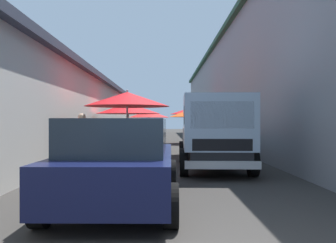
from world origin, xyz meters
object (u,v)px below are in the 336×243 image
Objects in this scene: fruit_stall_near_right at (197,117)px; vendor_by_crates at (82,137)px; fruit_stall_near_left at (126,106)px; fruit_stall_far_right at (192,113)px; fruit_stall_mid_lane at (128,112)px; fruit_stall_far_left at (149,117)px; plastic_stool at (237,150)px; parked_scooter at (139,141)px; hatchback_car at (120,161)px; delivery_truck at (215,135)px.

fruit_stall_near_right is 5.33m from vendor_by_crates.
fruit_stall_near_left reaches higher than fruit_stall_far_right.
fruit_stall_far_right is at bearing -28.23° from fruit_stall_mid_lane.
vendor_by_crates is (-12.40, 1.37, -0.76)m from fruit_stall_far_left.
fruit_stall_far_left reaches higher than plastic_stool.
plastic_stool is at bearing -134.29° from parked_scooter.
fruit_stall_near_right reaches higher than hatchback_car.
vendor_by_crates is at bearing 123.60° from fruit_stall_near_left.
fruit_stall_mid_lane reaches higher than vendor_by_crates.
parked_scooter is (7.13, 2.64, -0.59)m from delivery_truck.
fruit_stall_far_right reaches higher than parked_scooter.
fruit_stall_mid_lane is (4.19, 0.42, -0.08)m from fruit_stall_near_left.
fruit_stall_far_right reaches higher than delivery_truck.
delivery_truck is 3.89m from vendor_by_crates.
fruit_stall_far_right reaches higher than vendor_by_crates.
fruit_stall_far_right is 1.71× the size of vendor_by_crates.
fruit_stall_near_left is 4.21m from fruit_stall_mid_lane.
fruit_stall_far_right reaches higher than hatchback_car.
fruit_stall_near_right is at bearing -136.66° from parked_scooter.
plastic_stool is (-3.85, -3.95, -0.12)m from parked_scooter.
fruit_stall_near_left is at bearing -179.75° from parked_scooter.
plastic_stool is (2.60, -5.14, -0.62)m from vendor_by_crates.
fruit_stall_mid_lane is at bearing 5.74° from fruit_stall_near_left.
fruit_stall_far_right is 0.71× the size of hatchback_car.
parked_scooter is at bearing 0.25° from fruit_stall_near_left.
parked_scooter is (1.46, -0.40, -1.36)m from fruit_stall_mid_lane.
hatchback_car is 4.14m from delivery_truck.
hatchback_car is 2.40× the size of vendor_by_crates.
plastic_stool is (-8.69, -0.97, -1.59)m from fruit_stall_far_right.
plastic_stool is at bearing -63.16° from vendor_by_crates.
delivery_truck is 7.63m from parked_scooter.
fruit_stall_far_left is at bearing 68.43° from fruit_stall_far_right.
fruit_stall_near_left is 0.54× the size of delivery_truck.
fruit_stall_mid_lane is 1.73× the size of vendor_by_crates.
parked_scooter is (6.45, -1.19, -0.50)m from vendor_by_crates.
hatchback_car is at bearing -174.49° from fruit_stall_mid_lane.
fruit_stall_far_left is at bearing 15.42° from fruit_stall_near_right.
hatchback_car is 0.79× the size of delivery_truck.
fruit_stall_near_left reaches higher than parked_scooter.
fruit_stall_far_right is at bearing -31.66° from parked_scooter.
fruit_stall_far_left is at bearing -6.30° from vendor_by_crates.
fruit_stall_far_right is 0.56× the size of delivery_truck.
fruit_stall_near_right is 3.91m from parked_scooter.
vendor_by_crates is 5.79m from plastic_stool.
fruit_stall_near_left is at bearing 114.56° from plastic_stool.
fruit_stall_far_left is 6.20× the size of plastic_stool.
delivery_truck is at bearing -159.71° from parked_scooter.
fruit_stall_near_left is at bearing 60.31° from delivery_truck.
fruit_stall_far_right reaches higher than fruit_stall_far_left.
parked_scooter is at bearing 43.34° from fruit_stall_near_right.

